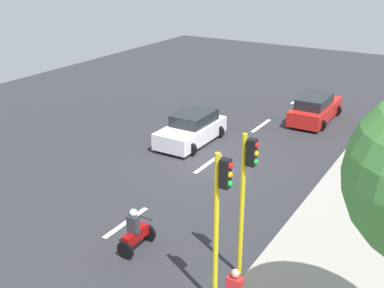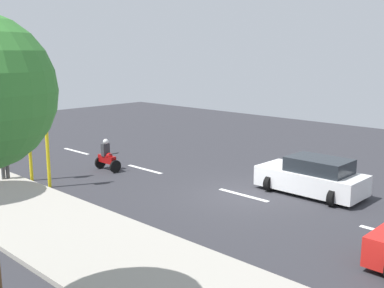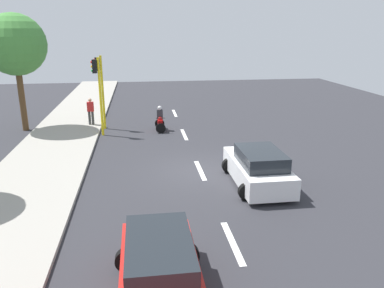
% 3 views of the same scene
% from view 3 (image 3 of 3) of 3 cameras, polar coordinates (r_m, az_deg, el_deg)
% --- Properties ---
extents(ground_plane, '(40.00, 60.00, 0.10)m').
position_cam_3_polar(ground_plane, '(16.95, 1.24, -4.13)').
color(ground_plane, '#2D2D33').
extents(sidewalk, '(4.00, 60.00, 0.15)m').
position_cam_3_polar(sidewalk, '(17.30, -22.39, -4.59)').
color(sidewalk, '#9E998E').
rests_on(sidewalk, ground).
extents(lane_stripe_far_north, '(0.20, 2.40, 0.01)m').
position_cam_3_polar(lane_stripe_far_north, '(28.38, -2.62, 4.63)').
color(lane_stripe_far_north, white).
rests_on(lane_stripe_far_north, ground).
extents(lane_stripe_north, '(0.20, 2.40, 0.01)m').
position_cam_3_polar(lane_stripe_north, '(22.58, -1.18, 1.42)').
color(lane_stripe_north, white).
rests_on(lane_stripe_north, ground).
extents(lane_stripe_mid, '(0.20, 2.40, 0.01)m').
position_cam_3_polar(lane_stripe_mid, '(16.93, 1.24, -3.96)').
color(lane_stripe_mid, white).
rests_on(lane_stripe_mid, ground).
extents(lane_stripe_south, '(0.20, 2.40, 0.01)m').
position_cam_3_polar(lane_stripe_south, '(11.63, 6.08, -14.42)').
color(lane_stripe_south, white).
rests_on(lane_stripe_south, ground).
extents(car_white, '(2.27, 4.22, 1.52)m').
position_cam_3_polar(car_white, '(15.41, 9.84, -3.56)').
color(car_white, white).
rests_on(car_white, ground).
extents(car_red, '(2.20, 4.56, 1.52)m').
position_cam_3_polar(car_red, '(9.00, -4.73, -19.43)').
color(car_red, red).
rests_on(car_red, ground).
extents(motorcycle, '(0.60, 1.30, 1.53)m').
position_cam_3_polar(motorcycle, '(23.43, -4.81, 3.54)').
color(motorcycle, black).
rests_on(motorcycle, ground).
extents(pedestrian_by_tree, '(0.40, 0.24, 1.69)m').
position_cam_3_polar(pedestrian_by_tree, '(25.04, -14.92, 4.87)').
color(pedestrian_by_tree, '#3F3F3F').
rests_on(pedestrian_by_tree, sidewalk).
extents(traffic_light_corner, '(0.49, 0.24, 4.50)m').
position_cam_3_polar(traffic_light_corner, '(24.03, -13.53, 9.02)').
color(traffic_light_corner, yellow).
rests_on(traffic_light_corner, ground).
extents(traffic_light_midblock, '(0.49, 0.24, 4.50)m').
position_cam_3_polar(traffic_light_midblock, '(22.51, -13.88, 8.49)').
color(traffic_light_midblock, yellow).
rests_on(traffic_light_midblock, ground).
extents(street_tree_center, '(3.59, 3.59, 6.93)m').
position_cam_3_polar(street_tree_center, '(25.05, -24.95, 13.26)').
color(street_tree_center, brown).
rests_on(street_tree_center, ground).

